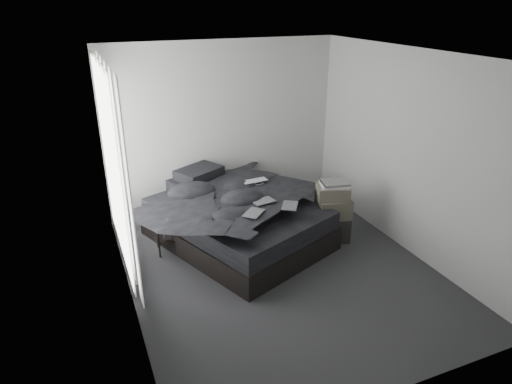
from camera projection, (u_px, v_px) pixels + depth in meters
name	position (u px, v px, depth m)	size (l,w,h in m)	color
floor	(281.00, 270.00, 5.70)	(3.60, 4.20, 0.01)	#2E2E31
ceiling	(286.00, 55.00, 4.67)	(3.60, 4.20, 0.01)	white
wall_back	(223.00, 128.00, 6.97)	(3.60, 0.01, 2.60)	silver
wall_front	(405.00, 266.00, 3.41)	(3.60, 0.01, 2.60)	silver
wall_left	(121.00, 198.00, 4.55)	(0.01, 4.20, 2.60)	silver
wall_right	(410.00, 154.00, 5.82)	(0.01, 4.20, 2.60)	silver
window_left	(112.00, 165.00, 5.30)	(0.02, 2.00, 2.30)	white
curtain_left	(117.00, 170.00, 5.35)	(0.06, 2.12, 2.48)	white
bed	(238.00, 231.00, 6.33)	(1.72, 2.27, 0.31)	black
mattress	(237.00, 213.00, 6.23)	(1.65, 2.20, 0.24)	black
duvet	(240.00, 197.00, 6.09)	(1.67, 1.94, 0.26)	black
pillow_lower	(194.00, 183.00, 6.69)	(0.68, 0.46, 0.15)	black
pillow_upper	(199.00, 173.00, 6.67)	(0.64, 0.44, 0.14)	black
laptop	(257.00, 177.00, 6.37)	(0.36, 0.23, 0.03)	silver
comic_a	(254.00, 207.00, 5.50)	(0.29, 0.19, 0.01)	black
comic_b	(263.00, 195.00, 5.81)	(0.29, 0.19, 0.01)	black
comic_c	(290.00, 199.00, 5.69)	(0.29, 0.19, 0.01)	black
side_stand	(168.00, 229.00, 6.02)	(0.36, 0.36, 0.66)	black
papers	(166.00, 206.00, 5.88)	(0.26, 0.19, 0.01)	white
floor_books	(172.00, 237.00, 6.36)	(0.12, 0.18, 0.12)	black
box_lower	(331.00, 227.00, 6.39)	(0.47, 0.37, 0.35)	black
box_mid	(333.00, 208.00, 6.26)	(0.44, 0.35, 0.27)	#545142
box_upper	(333.00, 192.00, 6.18)	(0.42, 0.34, 0.19)	#545142
art_book_white	(334.00, 185.00, 6.14)	(0.36, 0.29, 0.04)	silver
art_book_snake	(335.00, 182.00, 6.12)	(0.35, 0.28, 0.03)	silver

